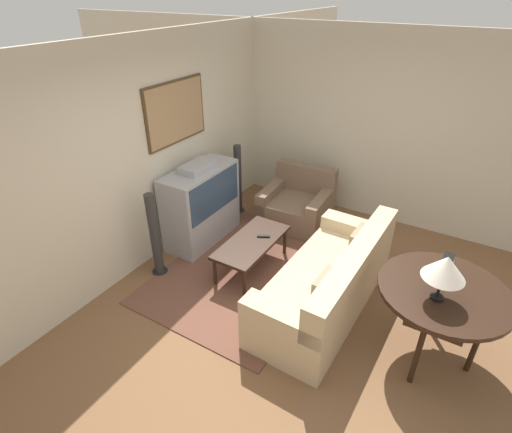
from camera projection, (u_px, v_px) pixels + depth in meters
The scene contains 14 objects.
ground_plane at pixel (294, 317), 4.33m from camera, with size 12.00×12.00×0.00m, color brown.
wall_back at pixel (134, 161), 4.60m from camera, with size 12.00×0.10×2.70m.
wall_right at pixel (382, 130), 5.59m from camera, with size 0.06×12.00×2.70m.
area_rug at pixel (246, 270), 5.02m from camera, with size 2.49×1.83×0.01m.
tv at pixel (201, 204), 5.40m from camera, with size 1.12×0.51×1.14m.
couch at pixel (328, 284), 4.33m from camera, with size 2.08×0.90×0.86m.
armchair at pixel (297, 206), 5.92m from camera, with size 0.93×0.97×0.81m.
coffee_table at pixel (252, 244), 4.88m from camera, with size 1.09×0.51×0.42m.
console_table at pixel (444, 295), 3.53m from camera, with size 1.14×1.14×0.82m.
table_lamp at pixel (445, 268), 3.23m from camera, with size 0.35×0.35×0.44m.
mantel_clock at pixel (446, 266), 3.61m from camera, with size 0.17×0.10×0.20m.
remote at pixel (263, 236), 4.92m from camera, with size 0.12×0.16×0.02m.
speaker_tower_left at pixel (155, 237), 4.75m from camera, with size 0.19×0.19×1.09m.
speaker_tower_right at pixel (238, 181), 6.07m from camera, with size 0.19×0.19×1.09m.
Camera 1 is at (-2.93, -1.28, 3.15)m, focal length 28.00 mm.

